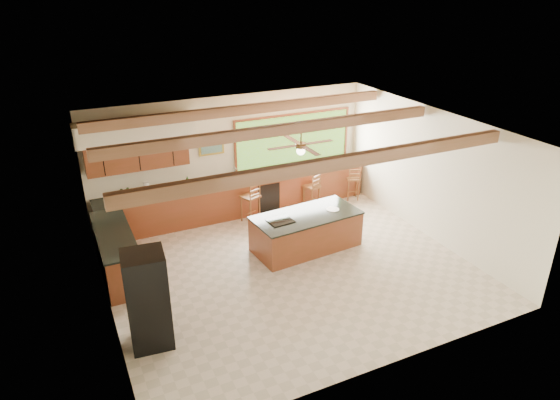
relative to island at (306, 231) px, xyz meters
name	(u,v)px	position (x,y,z in m)	size (l,w,h in m)	color
ground	(289,267)	(-0.72, -0.60, -0.42)	(7.20, 7.20, 0.00)	beige
room_shell	(268,160)	(-0.89, 0.05, 1.80)	(7.27, 6.54, 3.02)	#ECE7CC
counter_run	(213,208)	(-1.54, 1.92, 0.05)	(7.12, 3.10, 1.24)	brown
island	(306,231)	(0.00, 0.00, 0.00)	(2.46, 1.31, 0.85)	brown
refrigerator	(148,300)	(-3.81, -1.73, 0.44)	(0.73, 0.71, 1.70)	black
bar_stool_a	(251,198)	(-0.62, 1.71, 0.24)	(0.52, 0.52, 1.12)	brown
bar_stool_b	(313,188)	(1.16, 1.80, 0.16)	(0.42, 0.42, 0.97)	brown
bar_stool_c	(354,180)	(2.42, 1.80, 0.17)	(0.46, 0.46, 0.99)	brown
bar_stool_d	(312,187)	(1.14, 1.80, 0.18)	(0.47, 0.47, 1.01)	brown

